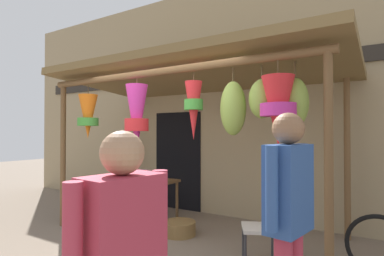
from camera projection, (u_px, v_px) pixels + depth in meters
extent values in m
plane|color=#756656|center=(152.00, 252.00, 4.07)|extent=(30.00, 30.00, 0.00)
cube|color=#9E8966|center=(227.00, 99.00, 6.02)|extent=(11.52, 0.25, 4.46)
cube|color=#2D2823|center=(223.00, 71.00, 5.90)|extent=(10.37, 0.04, 0.24)
cube|color=black|center=(178.00, 160.00, 6.45)|extent=(1.10, 0.03, 2.00)
cylinder|color=brown|center=(63.00, 155.00, 5.27)|extent=(0.09, 0.09, 2.40)
cylinder|color=brown|center=(329.00, 171.00, 3.05)|extent=(0.09, 0.09, 2.40)
cylinder|color=brown|center=(135.00, 150.00, 6.78)|extent=(0.09, 0.09, 2.40)
cylinder|color=brown|center=(347.00, 158.00, 4.57)|extent=(0.09, 0.09, 2.40)
cylinder|color=brown|center=(161.00, 72.00, 4.18)|extent=(4.39, 0.10, 0.10)
cylinder|color=brown|center=(220.00, 80.00, 5.70)|extent=(4.39, 0.10, 0.10)
cube|color=olive|center=(195.00, 74.00, 4.94)|extent=(4.69, 2.29, 0.31)
cylinder|color=brown|center=(88.00, 90.00, 5.07)|extent=(0.01, 0.01, 0.15)
cone|color=orange|center=(88.00, 117.00, 5.07)|extent=(0.31, 0.31, 0.72)
cylinder|color=green|center=(88.00, 122.00, 5.07)|extent=(0.33, 0.33, 0.13)
cylinder|color=brown|center=(137.00, 82.00, 4.42)|extent=(0.01, 0.01, 0.09)
cone|color=#D13399|center=(137.00, 119.00, 4.41)|extent=(0.32, 0.32, 0.98)
cylinder|color=red|center=(137.00, 125.00, 4.41)|extent=(0.34, 0.34, 0.18)
cylinder|color=brown|center=(194.00, 77.00, 4.00)|extent=(0.01, 0.01, 0.11)
cone|color=red|center=(194.00, 111.00, 4.00)|extent=(0.23, 0.23, 0.76)
cylinder|color=green|center=(194.00, 105.00, 4.00)|extent=(0.24, 0.24, 0.14)
cylinder|color=brown|center=(278.00, 68.00, 3.31)|extent=(0.01, 0.01, 0.17)
cone|color=red|center=(278.00, 111.00, 3.31)|extent=(0.35, 0.35, 0.76)
cylinder|color=#D13399|center=(278.00, 110.00, 3.31)|extent=(0.38, 0.38, 0.14)
cylinder|color=#4C3D23|center=(295.00, 70.00, 3.35)|extent=(0.02, 0.02, 0.18)
ellipsoid|color=#89A842|center=(295.00, 102.00, 3.35)|extent=(0.29, 0.25, 0.54)
cylinder|color=#4C3D23|center=(262.00, 72.00, 3.53)|extent=(0.02, 0.02, 0.16)
ellipsoid|color=#89A842|center=(262.00, 99.00, 3.53)|extent=(0.31, 0.26, 0.45)
cylinder|color=#4C3D23|center=(233.00, 75.00, 3.72)|extent=(0.02, 0.02, 0.16)
ellipsoid|color=#89A842|center=(233.00, 108.00, 3.71)|extent=(0.32, 0.27, 0.65)
cube|color=brown|center=(137.00, 180.00, 5.55)|extent=(1.41, 0.72, 0.04)
cylinder|color=brown|center=(98.00, 200.00, 5.63)|extent=(0.05, 0.05, 0.71)
cylinder|color=brown|center=(155.00, 209.00, 4.94)|extent=(0.05, 0.05, 0.71)
cylinder|color=brown|center=(123.00, 194.00, 6.15)|extent=(0.05, 0.05, 0.71)
cylinder|color=brown|center=(177.00, 202.00, 5.46)|extent=(0.05, 0.05, 0.71)
ellipsoid|color=pink|center=(143.00, 174.00, 5.54)|extent=(0.60, 0.42, 0.17)
ellipsoid|color=orange|center=(145.00, 174.00, 5.46)|extent=(0.27, 0.21, 0.12)
cube|color=beige|center=(259.00, 228.00, 3.68)|extent=(0.54, 0.54, 0.04)
cube|color=beige|center=(275.00, 211.00, 3.67)|extent=(0.21, 0.37, 0.40)
cylinder|color=#333338|center=(243.00, 241.00, 3.88)|extent=(0.03, 0.03, 0.44)
cylinder|color=#333338|center=(245.00, 252.00, 3.52)|extent=(0.03, 0.03, 0.44)
cylinder|color=#333338|center=(272.00, 242.00, 3.84)|extent=(0.03, 0.03, 0.44)
cylinder|color=#333338|center=(278.00, 253.00, 3.49)|extent=(0.03, 0.03, 0.44)
cylinder|color=brown|center=(179.00, 228.00, 4.76)|extent=(0.50, 0.50, 0.21)
cylinder|color=olive|center=(125.00, 235.00, 4.43)|extent=(0.53, 0.53, 0.22)
torus|color=black|center=(380.00, 247.00, 3.37)|extent=(0.71, 0.09, 0.71)
cube|color=#2D5193|center=(289.00, 188.00, 2.26)|extent=(0.29, 0.43, 0.64)
cylinder|color=#2D5193|center=(303.00, 180.00, 2.45)|extent=(0.08, 0.08, 0.57)
cylinder|color=#2D5193|center=(272.00, 188.00, 2.07)|extent=(0.08, 0.08, 0.57)
sphere|color=#896042|center=(288.00, 129.00, 2.27)|extent=(0.23, 0.23, 0.23)
cube|color=#B23347|center=(122.00, 236.00, 1.49)|extent=(0.27, 0.42, 0.59)
cylinder|color=#B23347|center=(160.00, 219.00, 1.68)|extent=(0.08, 0.08, 0.53)
cylinder|color=#B23347|center=(73.00, 245.00, 1.29)|extent=(0.08, 0.08, 0.53)
sphere|color=tan|center=(122.00, 153.00, 1.49)|extent=(0.22, 0.22, 0.22)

